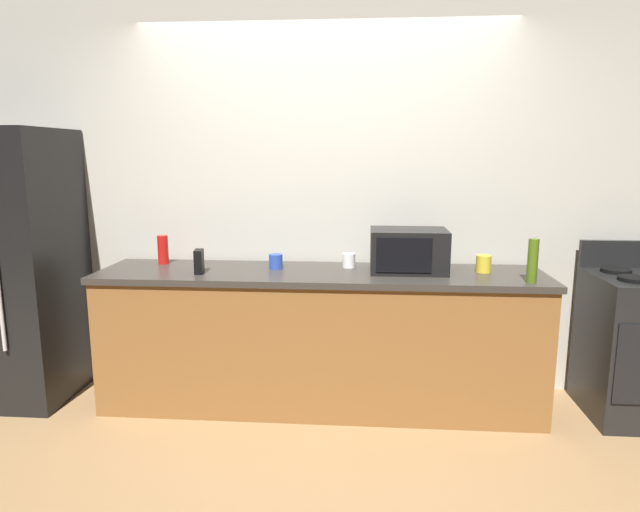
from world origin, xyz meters
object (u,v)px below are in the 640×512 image
object	(u,v)px
refrigerator	(14,266)
bottle_hot_sauce	(163,250)
microwave	(408,250)
mug_yellow	(484,264)
mug_blue	(276,261)
cordless_phone	(199,262)
stove_range	(639,345)
bottle_olive_oil	(533,261)
mug_white	(349,260)

from	to	relation	value
refrigerator	bottle_hot_sauce	bearing A→B (deg)	9.73
microwave	mug_yellow	distance (m)	0.48
bottle_hot_sauce	mug_blue	bearing A→B (deg)	-7.34
cordless_phone	mug_yellow	size ratio (longest dim) A/B	1.38
mug_yellow	bottle_hot_sauce	bearing A→B (deg)	177.14
refrigerator	stove_range	xyz separation A→B (m)	(4.05, 0.00, -0.44)
bottle_olive_oil	stove_range	bearing A→B (deg)	15.52
bottle_olive_oil	mug_white	xyz separation A→B (m)	(-1.07, 0.35, -0.08)
bottle_olive_oil	mug_blue	xyz separation A→B (m)	(-1.55, 0.27, -0.08)
bottle_olive_oil	mug_yellow	world-z (taller)	bottle_olive_oil
mug_yellow	bottle_olive_oil	bearing A→B (deg)	-50.63
bottle_olive_oil	mug_yellow	xyz separation A→B (m)	(-0.22, 0.27, -0.07)
refrigerator	mug_blue	size ratio (longest dim) A/B	18.85
microwave	mug_yellow	world-z (taller)	microwave
cordless_phone	mug_blue	xyz separation A→B (m)	(0.46, 0.18, -0.03)
mug_white	bottle_olive_oil	bearing A→B (deg)	-18.06
stove_range	cordless_phone	bearing A→B (deg)	-177.62
mug_white	mug_blue	size ratio (longest dim) A/B	0.98
mug_yellow	mug_blue	bearing A→B (deg)	179.82
stove_range	bottle_hot_sauce	size ratio (longest dim) A/B	5.54
bottle_olive_oil	mug_yellow	distance (m)	0.35
refrigerator	microwave	distance (m)	2.61
refrigerator	stove_range	size ratio (longest dim) A/B	1.67
refrigerator	bottle_olive_oil	distance (m)	3.31
mug_yellow	cordless_phone	bearing A→B (deg)	-174.43
cordless_phone	mug_blue	world-z (taller)	cordless_phone
microwave	mug_white	size ratio (longest dim) A/B	5.11
bottle_olive_oil	cordless_phone	bearing A→B (deg)	177.33
refrigerator	cordless_phone	world-z (taller)	refrigerator
cordless_phone	bottle_hot_sauce	size ratio (longest dim) A/B	0.77
microwave	mug_blue	distance (m)	0.86
cordless_phone	mug_yellow	xyz separation A→B (m)	(1.78, 0.17, -0.02)
refrigerator	bottle_hot_sauce	size ratio (longest dim) A/B	9.23
microwave	cordless_phone	size ratio (longest dim) A/B	3.20
microwave	mug_blue	xyz separation A→B (m)	(-0.85, 0.02, -0.09)
stove_range	mug_white	bearing A→B (deg)	175.54
bottle_hot_sauce	bottle_olive_oil	world-z (taller)	bottle_olive_oil
mug_white	stove_range	bearing A→B (deg)	-4.46
mug_blue	mug_white	bearing A→B (deg)	9.34
refrigerator	cordless_phone	size ratio (longest dim) A/B	12.00
microwave	mug_blue	size ratio (longest dim) A/B	5.03
microwave	bottle_olive_oil	distance (m)	0.74
cordless_phone	mug_blue	distance (m)	0.49
refrigerator	cordless_phone	bearing A→B (deg)	-5.02
microwave	bottle_hot_sauce	world-z (taller)	microwave
mug_white	mug_blue	xyz separation A→B (m)	(-0.47, -0.08, 0.00)
refrigerator	bottle_olive_oil	world-z (taller)	refrigerator
stove_range	mug_white	distance (m)	1.89
stove_range	microwave	xyz separation A→B (m)	(-1.44, 0.05, 0.57)
mug_white	mug_blue	bearing A→B (deg)	-170.66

